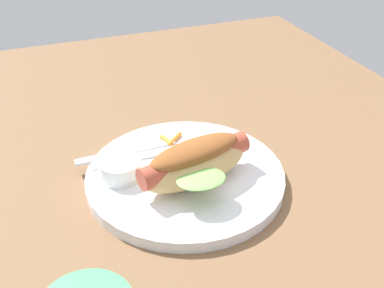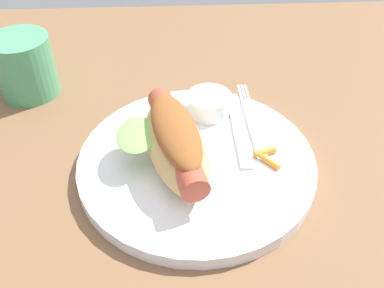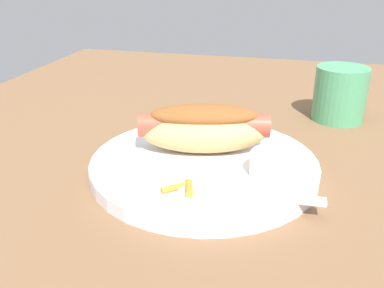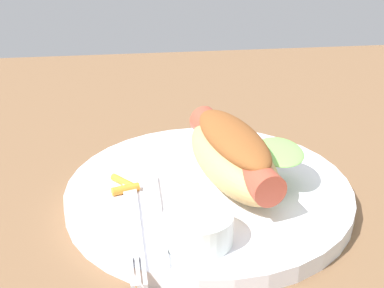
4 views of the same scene
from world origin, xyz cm
name	(u,v)px [view 4 (image 4 of 4)]	position (x,y,z in cm)	size (l,w,h in cm)	color
ground_plane	(228,198)	(0.00, 0.00, -0.90)	(120.00, 90.00, 1.80)	brown
plate	(209,195)	(2.22, 1.99, 0.80)	(26.20, 26.20, 1.60)	white
hot_dog	(235,154)	(-0.24, 1.46, 4.61)	(10.77, 15.87, 5.76)	tan
sauce_ramekin	(198,228)	(4.24, 10.17, 2.85)	(5.45, 5.45, 2.49)	white
fork	(133,227)	(9.24, 7.91, 1.80)	(1.63, 14.29, 0.40)	silver
knife	(154,217)	(7.48, 6.59, 1.78)	(13.55, 1.40, 0.36)	silver
carrot_garnish	(124,186)	(9.89, 1.46, 1.96)	(2.69, 3.45, 0.77)	orange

